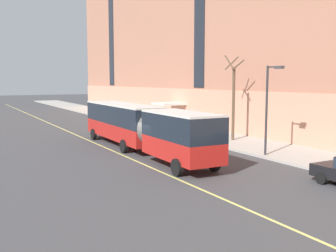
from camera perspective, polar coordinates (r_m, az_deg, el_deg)
name	(u,v)px	position (r m, az deg, el deg)	size (l,w,h in m)	color
ground_plane	(151,160)	(26.84, -2.42, -4.96)	(260.00, 260.00, 0.00)	#424244
sidewalk	(238,142)	(34.64, 10.19, -2.30)	(5.88, 160.00, 0.15)	#ADA89E
city_bus	(140,125)	(29.70, -4.12, 0.10)	(3.06, 18.87, 3.46)	red
parked_car_white_1	(161,129)	(37.81, -0.95, -0.37)	(2.07, 4.68, 1.56)	silver
parked_car_white_2	(102,115)	(53.38, -9.49, 1.58)	(1.98, 4.29, 1.56)	silver
parked_car_champagne_3	(123,120)	(46.80, -6.58, 0.93)	(2.03, 4.62, 1.56)	#BCAD89
street_tree_mid_block	(233,99)	(34.97, 9.46, 3.95)	(1.48, 1.46, 7.45)	brown
street_lamp	(269,100)	(28.10, 14.49, 3.65)	(0.36, 1.48, 6.25)	#2D2D30
fire_hydrant	(194,135)	(35.82, 3.82, -1.24)	(0.42, 0.24, 0.72)	red
lane_centerline	(120,154)	(29.11, -6.93, -4.08)	(0.16, 140.00, 0.01)	#E0D66B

